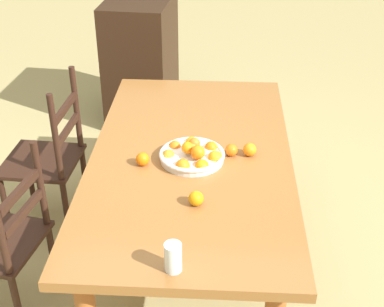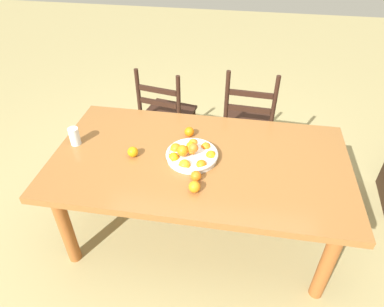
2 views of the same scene
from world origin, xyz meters
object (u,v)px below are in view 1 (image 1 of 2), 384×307
(orange_loose_0, at_px, (196,198))
(chair_near_window, at_px, (48,160))
(dining_table, at_px, (191,169))
(orange_loose_1, at_px, (143,159))
(orange_loose_2, at_px, (231,150))
(chair_by_cabinet, at_px, (3,243))
(orange_loose_3, at_px, (250,150))
(drinking_glass, at_px, (173,257))
(cabinet, at_px, (141,59))
(fruit_bowl, at_px, (193,155))

(orange_loose_0, bearing_deg, chair_near_window, 51.44)
(dining_table, height_order, orange_loose_1, orange_loose_1)
(chair_near_window, xyz_separation_m, orange_loose_2, (-0.30, -1.11, 0.29))
(chair_by_cabinet, xyz_separation_m, orange_loose_3, (0.46, -1.22, 0.31))
(drinking_glass, bearing_deg, orange_loose_0, -8.89)
(chair_near_window, bearing_deg, cabinet, 170.52)
(chair_by_cabinet, height_order, orange_loose_3, chair_by_cabinet)
(chair_by_cabinet, height_order, cabinet, cabinet)
(chair_by_cabinet, relative_size, orange_loose_1, 13.56)
(chair_by_cabinet, relative_size, fruit_bowl, 2.74)
(chair_by_cabinet, xyz_separation_m, cabinet, (2.31, -0.38, 0.07))
(orange_loose_2, bearing_deg, orange_loose_0, 159.85)
(chair_near_window, bearing_deg, orange_loose_1, 60.57)
(dining_table, relative_size, orange_loose_1, 28.04)
(orange_loose_2, bearing_deg, cabinet, 21.79)
(orange_loose_1, bearing_deg, cabinet, 8.28)
(orange_loose_1, xyz_separation_m, orange_loose_2, (0.12, -0.46, -0.00))
(orange_loose_0, xyz_separation_m, orange_loose_3, (0.45, -0.26, 0.00))
(cabinet, height_order, orange_loose_1, cabinet)
(drinking_glass, bearing_deg, fruit_bowl, -2.15)
(orange_loose_1, distance_m, orange_loose_3, 0.57)
(cabinet, bearing_deg, chair_by_cabinet, 175.57)
(fruit_bowl, xyz_separation_m, orange_loose_1, (-0.06, 0.25, -0.00))
(chair_by_cabinet, relative_size, orange_loose_2, 14.36)
(chair_near_window, height_order, orange_loose_2, chair_near_window)
(dining_table, distance_m, cabinet, 1.95)
(orange_loose_0, height_order, orange_loose_3, same)
(chair_near_window, xyz_separation_m, orange_loose_1, (-0.42, -0.65, 0.29))
(orange_loose_3, relative_size, drinking_glass, 0.56)
(fruit_bowl, relative_size, orange_loose_0, 4.91)
(dining_table, height_order, drinking_glass, drinking_glass)
(fruit_bowl, relative_size, orange_loose_2, 5.23)
(orange_loose_0, relative_size, orange_loose_3, 0.99)
(chair_by_cabinet, bearing_deg, orange_loose_1, 127.26)
(dining_table, distance_m, chair_near_window, 0.96)
(orange_loose_1, relative_size, orange_loose_3, 0.98)
(orange_loose_1, distance_m, orange_loose_2, 0.47)
(chair_by_cabinet, relative_size, orange_loose_0, 13.47)
(orange_loose_1, bearing_deg, orange_loose_2, -75.23)
(drinking_glass, bearing_deg, orange_loose_1, 16.39)
(cabinet, bearing_deg, dining_table, -159.32)
(dining_table, distance_m, orange_loose_1, 0.29)
(cabinet, xyz_separation_m, orange_loose_1, (-1.98, -0.29, 0.24))
(orange_loose_3, bearing_deg, drinking_glass, 159.65)
(fruit_bowl, distance_m, orange_loose_1, 0.26)
(cabinet, xyz_separation_m, fruit_bowl, (-1.92, -0.54, 0.24))
(chair_by_cabinet, height_order, drinking_glass, chair_by_cabinet)
(orange_loose_2, distance_m, drinking_glass, 0.91)
(fruit_bowl, bearing_deg, cabinet, 15.75)
(cabinet, distance_m, drinking_glass, 2.80)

